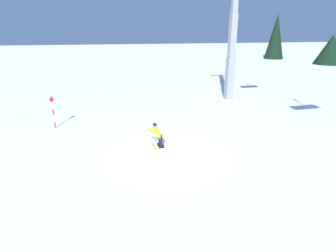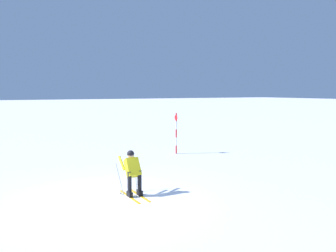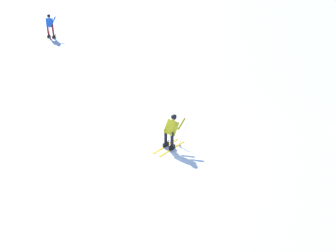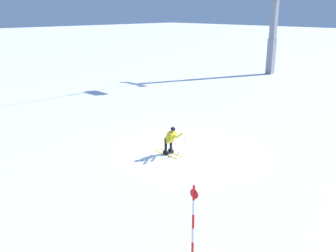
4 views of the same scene
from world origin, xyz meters
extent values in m
plane|color=white|center=(0.00, 0.00, 0.00)|extent=(260.00, 260.00, 0.00)
cube|color=yellow|center=(-0.75, -0.11, 0.01)|extent=(0.09, 1.58, 0.01)
cube|color=black|center=(-0.75, -0.11, 0.09)|extent=(0.11, 0.28, 0.16)
cylinder|color=black|center=(-0.75, -0.11, 0.49)|extent=(0.13, 0.13, 0.64)
cube|color=yellow|center=(-1.08, -0.11, 0.01)|extent=(0.09, 1.58, 0.01)
cube|color=black|center=(-1.08, -0.11, 0.09)|extent=(0.11, 0.28, 0.16)
cylinder|color=black|center=(-1.08, -0.11, 0.49)|extent=(0.13, 0.13, 0.64)
cube|color=gold|center=(-0.92, -0.26, 0.89)|extent=(0.42, 0.52, 0.64)
sphere|color=tan|center=(-0.92, -0.41, 1.27)|extent=(0.21, 0.21, 0.21)
sphere|color=black|center=(-0.92, -0.41, 1.30)|extent=(0.23, 0.23, 0.23)
cylinder|color=gold|center=(-0.69, -0.61, 0.99)|extent=(0.08, 0.48, 0.42)
cylinder|color=gray|center=(-0.64, -0.65, 0.42)|extent=(0.14, 0.47, 1.09)
cylinder|color=black|center=(-0.59, -0.47, 0.05)|extent=(0.07, 0.07, 0.01)
cylinder|color=gold|center=(-1.15, -0.61, 0.99)|extent=(0.08, 0.48, 0.42)
cylinder|color=gray|center=(-1.19, -0.65, 0.42)|extent=(0.14, 0.47, 1.09)
cylinder|color=black|center=(-1.24, -0.47, 0.05)|extent=(0.07, 0.07, 0.01)
cube|color=gray|center=(-10.51, 8.66, 1.87)|extent=(0.65, 0.65, 3.73)
cube|color=gray|center=(-10.51, 8.66, 5.60)|extent=(0.55, 0.55, 3.73)
cylinder|color=red|center=(-5.81, -6.03, 0.22)|extent=(0.07, 0.07, 0.43)
cylinder|color=white|center=(-5.81, -6.03, 0.65)|extent=(0.07, 0.07, 0.43)
cylinder|color=red|center=(-5.81, -6.03, 1.08)|extent=(0.07, 0.07, 0.43)
cylinder|color=white|center=(-5.81, -6.03, 1.51)|extent=(0.07, 0.07, 0.43)
cylinder|color=red|center=(-5.81, -6.03, 1.94)|extent=(0.07, 0.07, 0.43)
cylinder|color=red|center=(-5.79, -6.03, 1.90)|extent=(0.02, 0.28, 0.28)
cone|color=black|center=(-32.18, 40.23, 2.73)|extent=(5.65, 5.65, 5.46)
cone|color=black|center=(-44.92, 36.88, 4.83)|extent=(4.17, 4.17, 9.65)
camera|label=1|loc=(12.95, -3.34, 6.01)|focal=30.17mm
camera|label=2|loc=(3.27, 9.82, 3.29)|focal=37.44mm
camera|label=3|loc=(-10.22, 10.62, 8.98)|focal=43.79mm
camera|label=4|loc=(-12.50, -11.85, 6.58)|focal=39.68mm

